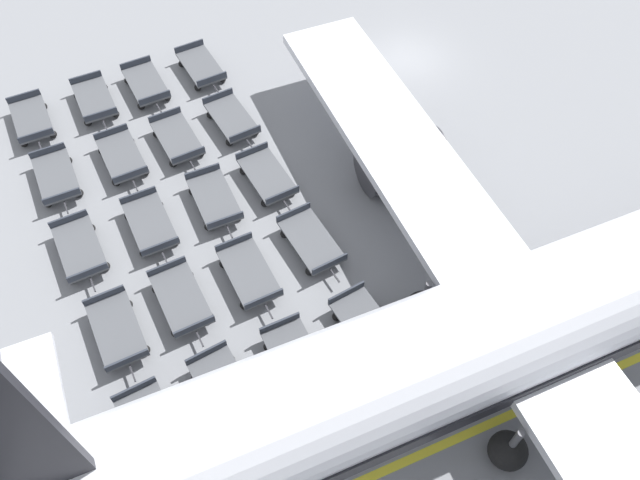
% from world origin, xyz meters
% --- Properties ---
extents(ground_plane, '(500.00, 500.00, 0.00)m').
position_xyz_m(ground_plane, '(0.00, 0.00, 0.00)').
color(ground_plane, gray).
extents(airplane, '(35.85, 38.46, 11.61)m').
position_xyz_m(airplane, '(16.54, -5.34, 3.15)').
color(airplane, silver).
rests_on(airplane, ground_plane).
extents(baggage_dolly_row_near_col_a, '(3.80, 1.77, 0.92)m').
position_xyz_m(baggage_dolly_row_near_col_a, '(-3.95, -18.59, 0.48)').
color(baggage_dolly_row_near_col_a, '#515459').
rests_on(baggage_dolly_row_near_col_a, ground_plane).
extents(baggage_dolly_row_near_col_b, '(3.80, 1.78, 0.92)m').
position_xyz_m(baggage_dolly_row_near_col_b, '(0.23, -18.46, 0.48)').
color(baggage_dolly_row_near_col_b, '#515459').
rests_on(baggage_dolly_row_near_col_b, ground_plane).
extents(baggage_dolly_row_near_col_c, '(3.78, 1.72, 0.92)m').
position_xyz_m(baggage_dolly_row_near_col_c, '(4.56, -18.58, 0.48)').
color(baggage_dolly_row_near_col_c, '#515459').
rests_on(baggage_dolly_row_near_col_c, ground_plane).
extents(baggage_dolly_row_near_col_d, '(3.79, 1.74, 0.92)m').
position_xyz_m(baggage_dolly_row_near_col_d, '(8.85, -18.36, 0.48)').
color(baggage_dolly_row_near_col_d, '#515459').
rests_on(baggage_dolly_row_near_col_d, ground_plane).
extents(baggage_dolly_row_near_col_e, '(3.79, 1.75, 0.92)m').
position_xyz_m(baggage_dolly_row_near_col_e, '(12.99, -18.47, 0.48)').
color(baggage_dolly_row_near_col_e, '#515459').
rests_on(baggage_dolly_row_near_col_e, ground_plane).
extents(baggage_dolly_row_mid_a_col_a, '(3.80, 1.78, 0.92)m').
position_xyz_m(baggage_dolly_row_mid_a_col_a, '(-3.92, -15.56, 0.48)').
color(baggage_dolly_row_mid_a_col_a, '#515459').
rests_on(baggage_dolly_row_mid_a_col_a, ground_plane).
extents(baggage_dolly_row_mid_a_col_b, '(3.78, 1.72, 0.92)m').
position_xyz_m(baggage_dolly_row_mid_a_col_b, '(0.40, -15.53, 0.48)').
color(baggage_dolly_row_mid_a_col_b, '#515459').
rests_on(baggage_dolly_row_mid_a_col_b, ground_plane).
extents(baggage_dolly_row_mid_a_col_c, '(3.79, 1.75, 0.92)m').
position_xyz_m(baggage_dolly_row_mid_a_col_c, '(4.68, -15.65, 0.48)').
color(baggage_dolly_row_mid_a_col_c, '#515459').
rests_on(baggage_dolly_row_mid_a_col_c, ground_plane).
extents(baggage_dolly_row_mid_a_col_d, '(3.78, 1.72, 0.92)m').
position_xyz_m(baggage_dolly_row_mid_a_col_d, '(8.70, -15.79, 0.48)').
color(baggage_dolly_row_mid_a_col_d, '#515459').
rests_on(baggage_dolly_row_mid_a_col_d, ground_plane).
extents(baggage_dolly_row_mid_a_col_e, '(3.81, 1.81, 0.92)m').
position_xyz_m(baggage_dolly_row_mid_a_col_e, '(12.87, -15.73, 0.48)').
color(baggage_dolly_row_mid_a_col_e, '#515459').
rests_on(baggage_dolly_row_mid_a_col_e, ground_plane).
extents(baggage_dolly_row_mid_b_col_a, '(3.78, 1.72, 0.92)m').
position_xyz_m(baggage_dolly_row_mid_b_col_a, '(-3.87, -12.96, 0.48)').
color(baggage_dolly_row_mid_b_col_a, '#515459').
rests_on(baggage_dolly_row_mid_b_col_a, ground_plane).
extents(baggage_dolly_row_mid_b_col_b, '(3.79, 1.74, 0.92)m').
position_xyz_m(baggage_dolly_row_mid_b_col_b, '(0.49, -12.92, 0.48)').
color(baggage_dolly_row_mid_b_col_b, '#515459').
rests_on(baggage_dolly_row_mid_b_col_b, ground_plane).
extents(baggage_dolly_row_mid_b_col_c, '(3.81, 1.83, 0.92)m').
position_xyz_m(baggage_dolly_row_mid_b_col_c, '(4.68, -12.78, 0.48)').
color(baggage_dolly_row_mid_b_col_c, '#515459').
rests_on(baggage_dolly_row_mid_b_col_c, ground_plane).
extents(baggage_dolly_row_mid_b_col_d, '(3.79, 1.74, 0.92)m').
position_xyz_m(baggage_dolly_row_mid_b_col_d, '(8.84, -13.02, 0.48)').
color(baggage_dolly_row_mid_b_col_d, '#515459').
rests_on(baggage_dolly_row_mid_b_col_d, ground_plane).
extents(baggage_dolly_row_mid_b_col_e, '(3.80, 1.79, 0.92)m').
position_xyz_m(baggage_dolly_row_mid_b_col_e, '(13.03, -13.02, 0.48)').
color(baggage_dolly_row_mid_b_col_e, '#515459').
rests_on(baggage_dolly_row_mid_b_col_e, ground_plane).
extents(baggage_dolly_row_far_col_a, '(3.79, 1.76, 0.92)m').
position_xyz_m(baggage_dolly_row_far_col_a, '(-3.85, -10.03, 0.48)').
color(baggage_dolly_row_far_col_a, '#515459').
rests_on(baggage_dolly_row_far_col_a, ground_plane).
extents(baggage_dolly_row_far_col_b, '(3.81, 1.80, 0.92)m').
position_xyz_m(baggage_dolly_row_far_col_b, '(0.44, -10.16, 0.48)').
color(baggage_dolly_row_far_col_b, '#515459').
rests_on(baggage_dolly_row_far_col_b, ground_plane).
extents(baggage_dolly_row_far_col_c, '(3.80, 1.77, 0.92)m').
position_xyz_m(baggage_dolly_row_far_col_c, '(4.56, -10.23, 0.48)').
color(baggage_dolly_row_far_col_c, '#515459').
rests_on(baggage_dolly_row_far_col_c, ground_plane).
extents(baggage_dolly_row_far_col_d, '(3.80, 1.78, 0.92)m').
position_xyz_m(baggage_dolly_row_far_col_d, '(8.61, -10.14, 0.48)').
color(baggage_dolly_row_far_col_d, '#515459').
rests_on(baggage_dolly_row_far_col_d, ground_plane).
extents(baggage_dolly_row_far_col_e, '(3.81, 1.82, 0.92)m').
position_xyz_m(baggage_dolly_row_far_col_e, '(13.04, -10.09, 0.48)').
color(baggage_dolly_row_far_col_e, '#515459').
rests_on(baggage_dolly_row_far_col_e, ground_plane).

